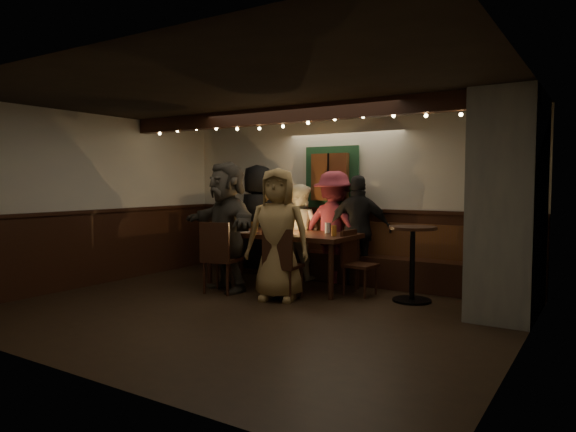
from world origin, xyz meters
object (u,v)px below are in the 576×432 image
Objects in this scene: person_d at (334,227)px; person_c at (299,232)px; person_f at (226,226)px; chair_near_left at (219,253)px; chair_near_right at (281,260)px; person_b at (280,230)px; person_e at (359,230)px; person_g at (278,234)px; dining_table at (281,237)px; high_top at (412,254)px; person_a at (258,219)px; chair_end at (355,258)px.

person_c is at bearing 9.34° from person_d.
chair_near_left is at bearing -54.42° from person_f.
chair_near_right is 1.86m from person_b.
chair_near_left is at bearing 25.61° from person_e.
person_d is 0.99× the size of person_g.
dining_table is at bearing 64.00° from chair_near_left.
person_b is 1.00× the size of person_c.
dining_table is at bearing 13.79° from person_e.
high_top is at bearing 2.58° from dining_table.
person_d is (0.00, 1.52, 0.33)m from chair_near_right.
person_a reaches higher than person_c.
person_a is (-2.16, 0.69, 0.43)m from chair_end.
person_d is 0.93× the size of person_f.
chair_end is 0.83m from high_top.
person_e reaches higher than person_b.
person_e is (-0.24, 0.66, 0.33)m from chair_end.
person_b is at bearing 123.58° from dining_table.
dining_table is at bearing 59.02° from person_d.
chair_near_left is 0.58× the size of person_d.
chair_near_right is at bearing 15.34° from person_f.
person_b reaches higher than high_top.
person_a is (-2.98, 0.68, 0.30)m from high_top.
person_c is at bearing 97.29° from dining_table.
high_top is 1.64m from person_d.
person_b is (-2.51, 0.66, 0.14)m from high_top.
person_a reaches higher than high_top.
chair_near_left reaches higher than high_top.
chair_near_left is at bearing -148.58° from chair_end.
chair_near_right is 1.55m from person_d.
person_c is 0.82× the size of person_f.
person_f reaches higher than chair_near_right.
dining_table is 1.32× the size of person_d.
person_d is at bearing 89.93° from chair_near_right.
person_g is (-0.06, 0.01, 0.34)m from chair_near_right.
person_f reaches higher than dining_table.
person_d reaches higher than chair_near_left.
person_e is at bearing 148.67° from high_top.
dining_table is 1.03m from chair_near_left.
person_f is at bearing 173.18° from chair_near_right.
dining_table is 2.32× the size of high_top.
dining_table is 2.56× the size of chair_end.
person_e is (1.03, 0.06, 0.07)m from person_c.
chair_near_right is 1.61m from person_e.
dining_table is 1.23× the size of person_f.
person_e reaches higher than chair_end.
chair_near_left is at bearing 63.81° from person_d.
person_a is at bearing -3.50° from person_c.
chair_near_right is 0.57× the size of person_e.
person_d is at bearing 156.57° from high_top.
chair_near_left is at bearing -172.40° from chair_near_right.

